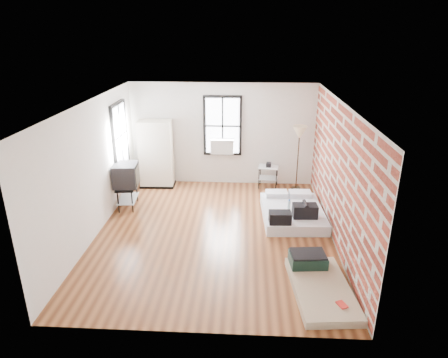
# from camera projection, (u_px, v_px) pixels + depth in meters

# --- Properties ---
(ground) EXTENTS (6.00, 6.00, 0.00)m
(ground) POSITION_uv_depth(u_px,v_px,m) (214.00, 233.00, 8.60)
(ground) COLOR #552B16
(ground) RESTS_ON ground
(room_shell) EXTENTS (5.02, 6.02, 2.80)m
(room_shell) POSITION_uv_depth(u_px,v_px,m) (226.00, 151.00, 8.30)
(room_shell) COLOR silver
(room_shell) RESTS_ON ground
(mattress_main) EXTENTS (1.44, 1.90, 0.59)m
(mattress_main) POSITION_uv_depth(u_px,v_px,m) (292.00, 212.00, 9.21)
(mattress_main) COLOR white
(mattress_main) RESTS_ON ground
(mattress_bare) EXTENTS (1.07, 1.81, 0.37)m
(mattress_bare) POSITION_uv_depth(u_px,v_px,m) (318.00, 281.00, 6.78)
(mattress_bare) COLOR tan
(mattress_bare) RESTS_ON ground
(wardrobe) EXTENTS (0.95, 0.57, 1.84)m
(wardrobe) POSITION_uv_depth(u_px,v_px,m) (156.00, 154.00, 10.84)
(wardrobe) COLOR black
(wardrobe) RESTS_ON ground
(side_table) EXTENTS (0.59, 0.50, 0.70)m
(side_table) POSITION_uv_depth(u_px,v_px,m) (268.00, 171.00, 10.89)
(side_table) COLOR black
(side_table) RESTS_ON ground
(floor_lamp) EXTENTS (0.37, 0.37, 1.74)m
(floor_lamp) POSITION_uv_depth(u_px,v_px,m) (299.00, 135.00, 10.42)
(floor_lamp) COLOR black
(floor_lamp) RESTS_ON ground
(tv_stand) EXTENTS (0.61, 0.83, 1.11)m
(tv_stand) POSITION_uv_depth(u_px,v_px,m) (126.00, 176.00, 9.57)
(tv_stand) COLOR black
(tv_stand) RESTS_ON ground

